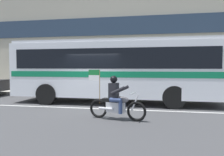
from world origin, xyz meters
TOP-DOWN VIEW (x-y plane):
  - ground_plane at (0.00, 0.00)m, footprint 60.00×60.00m
  - sidewalk_curb at (0.00, 5.10)m, footprint 28.00×3.80m
  - lane_center_stripe at (0.00, -0.60)m, footprint 26.60×0.14m
  - transit_bus at (0.89, 1.19)m, footprint 10.58×2.74m
  - motorcycle_with_rider at (1.60, -2.49)m, footprint 2.16×0.72m
  - fire_hydrant at (1.95, 4.16)m, footprint 0.22×0.30m

SIDE VIEW (x-z plane):
  - ground_plane at x=0.00m, z-range 0.00..0.00m
  - lane_center_stripe at x=0.00m, z-range 0.00..0.01m
  - sidewalk_curb at x=0.00m, z-range 0.00..0.15m
  - fire_hydrant at x=1.95m, z-range 0.14..0.89m
  - motorcycle_with_rider at x=1.60m, z-range -0.22..1.55m
  - transit_bus at x=0.89m, z-range 0.27..3.49m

